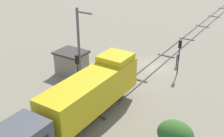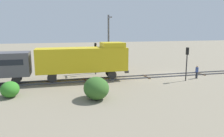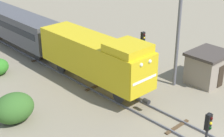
{
  "view_description": "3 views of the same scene",
  "coord_description": "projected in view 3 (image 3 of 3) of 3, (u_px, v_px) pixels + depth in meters",
  "views": [
    {
      "loc": [
        -12.91,
        29.7,
        14.77
      ],
      "look_at": [
        1.22,
        7.69,
        2.52
      ],
      "focal_mm": 45.0,
      "sensor_mm": 36.0,
      "label": 1
    },
    {
      "loc": [
        -26.97,
        15.79,
        6.53
      ],
      "look_at": [
        0.75,
        8.82,
        1.25
      ],
      "focal_mm": 35.0,
      "sensor_mm": 36.0,
      "label": 2
    },
    {
      "loc": [
        -16.65,
        -7.09,
        13.22
      ],
      "look_at": [
        0.12,
        10.78,
        2.19
      ],
      "focal_mm": 55.0,
      "sensor_mm": 36.0,
      "label": 3
    }
  ],
  "objects": [
    {
      "name": "bush_mid",
      "position": [
        14.0,
        108.0,
        23.61
      ],
      "size": [
        2.88,
        2.36,
        2.09
      ],
      "primitive_type": "ellipsoid",
      "color": "#356226",
      "rests_on": "ground"
    },
    {
      "name": "traffic_signal_near",
      "position": [
        207.0,
        136.0,
        17.46
      ],
      "size": [
        0.32,
        0.34,
        4.2
      ],
      "color": "#262628",
      "rests_on": "ground"
    },
    {
      "name": "traffic_signal_mid",
      "position": [
        143.0,
        48.0,
        28.4
      ],
      "size": [
        0.32,
        0.34,
        4.5
      ],
      "color": "#262628",
      "rests_on": "ground"
    },
    {
      "name": "locomotive",
      "position": [
        95.0,
        56.0,
        27.78
      ],
      "size": [
        2.9,
        11.6,
        4.6
      ],
      "color": "gold",
      "rests_on": "railway_track"
    },
    {
      "name": "catenary_mast",
      "position": [
        178.0,
        35.0,
        27.28
      ],
      "size": [
        1.94,
        0.28,
        8.47
      ],
      "color": "#595960",
      "rests_on": "ground"
    },
    {
      "name": "relay_hut",
      "position": [
        208.0,
        67.0,
        29.12
      ],
      "size": [
        3.5,
        2.9,
        2.74
      ],
      "color": "gray",
      "rests_on": "ground"
    },
    {
      "name": "passenger_car_leading",
      "position": [
        14.0,
        24.0,
        36.75
      ],
      "size": [
        2.84,
        14.0,
        3.66
      ],
      "color": "#4C4C51",
      "rests_on": "railway_track"
    }
  ]
}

